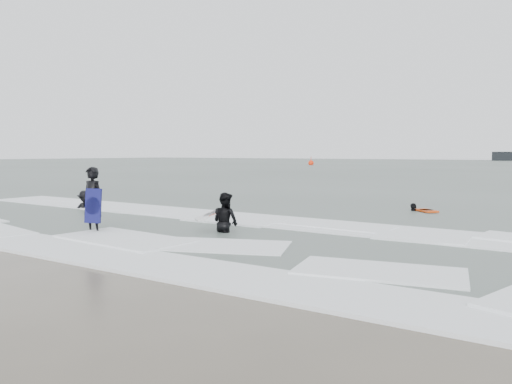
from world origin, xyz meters
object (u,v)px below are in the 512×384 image
Objects in this scene: surfer_centre at (93,234)px; surfer_right_near at (414,212)px; surfer_wading at (225,233)px; buoy at (311,163)px; surfer_breaker at (85,210)px.

surfer_right_near is (6.00, 10.40, 0.00)m from surfer_centre.
buoy is at bearing -53.40° from surfer_wading.
surfer_centre is 12.00m from surfer_right_near.
surfer_centre is at bearing 14.35° from surfer_right_near.
buoy reaches higher than surfer_centre.
surfer_wading is 78.33m from buoy.
surfer_breaker is 1.00× the size of buoy.
surfer_breaker is at bearing -69.25° from buoy.
surfer_centre reaches higher than surfer_right_near.
surfer_breaker reaches higher than surfer_right_near.
buoy reaches higher than surfer_right_near.
surfer_right_near is (2.97, 8.15, 0.00)m from surfer_wading.
surfer_centre is at bearing 47.16° from surfer_wading.
surfer_right_near is 0.92× the size of buoy.
surfer_wading is (3.03, 2.25, 0.00)m from surfer_centre.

